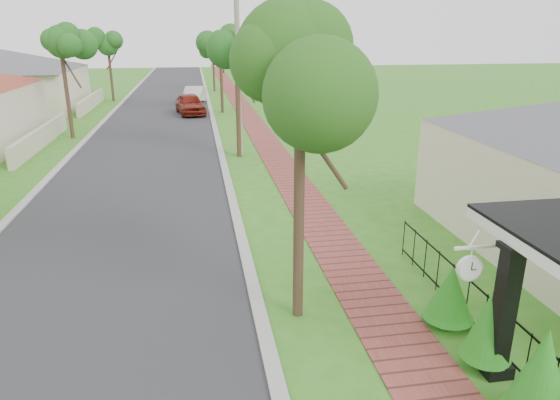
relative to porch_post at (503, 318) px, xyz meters
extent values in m
plane|color=#30751C|center=(-4.55, 1.00, -1.12)|extent=(160.00, 160.00, 0.00)
cube|color=#28282B|center=(-7.55, 21.00, -1.12)|extent=(7.00, 120.00, 0.02)
cube|color=#9E9E99|center=(-3.90, 21.00, -1.12)|extent=(0.30, 120.00, 0.10)
cube|color=#9E9E99|center=(-11.20, 21.00, -1.12)|extent=(0.30, 120.00, 0.10)
cube|color=brown|center=(-1.30, 21.00, -1.12)|extent=(1.50, 120.00, 0.03)
cube|color=black|center=(0.00, 0.00, 0.14)|extent=(0.30, 0.30, 2.52)
cube|color=black|center=(0.00, 0.00, -1.00)|extent=(0.48, 0.48, 0.24)
cube|color=black|center=(0.00, 0.00, 1.34)|extent=(0.42, 0.42, 0.10)
cube|color=black|center=(0.35, 1.00, -0.17)|extent=(0.03, 8.00, 0.03)
cube|color=black|center=(0.35, 1.00, -0.97)|extent=(0.03, 8.00, 0.03)
cylinder|color=black|center=(0.35, -1.00, -0.62)|extent=(0.02, 0.02, 1.00)
cylinder|color=black|center=(0.35, -0.33, -0.62)|extent=(0.02, 0.02, 1.00)
cylinder|color=black|center=(0.35, 0.33, -0.62)|extent=(0.02, 0.02, 1.00)
cylinder|color=black|center=(0.35, 1.00, -0.62)|extent=(0.02, 0.02, 1.00)
cylinder|color=black|center=(0.35, 1.67, -0.62)|extent=(0.02, 0.02, 1.00)
cylinder|color=black|center=(0.35, 2.33, -0.62)|extent=(0.02, 0.02, 1.00)
cylinder|color=black|center=(0.35, 3.00, -0.62)|extent=(0.02, 0.02, 1.00)
cylinder|color=black|center=(0.35, 3.67, -0.62)|extent=(0.02, 0.02, 1.00)
cylinder|color=black|center=(0.35, 4.33, -0.62)|extent=(0.02, 0.02, 1.00)
cylinder|color=black|center=(0.35, 5.00, -0.62)|extent=(0.02, 0.02, 1.00)
cylinder|color=#382619|center=(-3.05, 17.00, 1.15)|extent=(0.22, 0.22, 4.55)
sphere|color=#15511A|center=(-3.05, 17.00, 3.56)|extent=(1.70, 1.70, 1.70)
cylinder|color=#382619|center=(-3.05, 31.00, 1.33)|extent=(0.22, 0.22, 4.90)
sphere|color=#15511A|center=(-3.05, 31.00, 3.92)|extent=(1.70, 1.70, 1.70)
cylinder|color=#382619|center=(-3.05, 45.00, 0.98)|extent=(0.22, 0.22, 4.20)
sphere|color=#15511A|center=(-3.05, 45.00, 3.20)|extent=(1.70, 1.70, 1.70)
cylinder|color=#382619|center=(-12.05, 23.00, 1.33)|extent=(0.22, 0.22, 4.90)
sphere|color=#15511A|center=(-12.05, 23.00, 3.92)|extent=(1.70, 1.70, 1.70)
cylinder|color=#382619|center=(-12.05, 39.00, 1.15)|extent=(0.22, 0.22, 4.55)
sphere|color=#15511A|center=(-12.05, 39.00, 3.56)|extent=(1.70, 1.70, 1.70)
cone|color=#156013|center=(-0.10, -1.20, -0.09)|extent=(0.86, 0.86, 1.33)
sphere|color=#156013|center=(-0.10, 0.19, -0.78)|extent=(0.70, 0.70, 0.70)
cone|color=#156013|center=(-0.10, 0.19, -0.14)|extent=(0.79, 0.79, 1.26)
sphere|color=#156013|center=(-0.10, 1.59, -0.84)|extent=(0.79, 0.79, 0.79)
cone|color=#156013|center=(-0.10, 1.59, -0.31)|extent=(0.90, 0.90, 1.04)
cube|color=#BFB299|center=(-13.15, 21.00, -0.62)|extent=(0.25, 10.00, 1.00)
cube|color=beige|center=(-19.55, 35.00, 0.38)|extent=(11.00, 10.00, 3.00)
cube|color=#BFB299|center=(-13.15, 35.00, -0.62)|extent=(0.25, 10.00, 1.00)
imported|color=maroon|center=(-5.42, 30.48, -0.37)|extent=(2.47, 4.61, 1.49)
imported|color=silver|center=(-5.09, 35.98, -0.42)|extent=(2.13, 4.40, 1.39)
cylinder|color=#382619|center=(-3.09, 2.50, 1.28)|extent=(0.22, 0.22, 4.80)
sphere|color=#2B5D1B|center=(-3.09, 2.50, 3.82)|extent=(2.39, 2.39, 2.39)
cylinder|color=gray|center=(-2.97, 17.26, 3.16)|extent=(0.24, 0.24, 8.56)
cube|color=white|center=(-0.44, 0.40, 1.20)|extent=(0.77, 0.05, 0.05)
cylinder|color=white|center=(-0.50, 0.40, 1.02)|extent=(0.02, 0.02, 0.33)
cylinder|color=white|center=(-0.50, 0.40, 0.80)|extent=(0.46, 0.10, 0.46)
cylinder|color=white|center=(-0.50, 0.34, 0.80)|extent=(0.40, 0.01, 0.40)
cylinder|color=white|center=(-0.50, 0.46, 0.80)|extent=(0.40, 0.01, 0.40)
cube|color=black|center=(-0.50, 0.33, 0.87)|extent=(0.02, 0.01, 0.15)
cube|color=black|center=(-0.46, 0.33, 0.80)|extent=(0.10, 0.01, 0.02)
camera|label=1|loc=(-5.03, -6.73, 4.70)|focal=32.00mm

